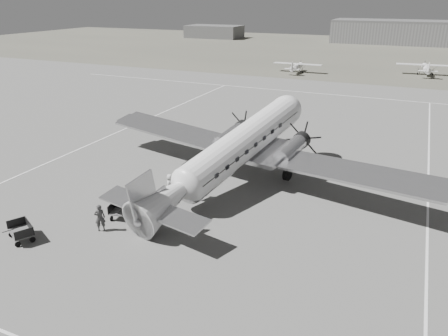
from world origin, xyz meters
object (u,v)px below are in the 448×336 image
Objects in this scene: light_plane_left at (297,68)px; baggage_cart_far at (21,232)px; baggage_cart_near at (124,212)px; ground_crew at (100,218)px; shed_secondary at (214,32)px; ramp_agent at (150,193)px; dc3_airliner at (235,152)px; passenger at (170,185)px; light_plane_right at (426,69)px; hangar_main at (407,32)px.

light_plane_left reaches higher than baggage_cart_far.
baggage_cart_far is at bearing -142.44° from baggage_cart_near.
baggage_cart_near is at bearing -143.74° from ground_crew.
shed_secondary reaches higher than ramp_agent.
light_plane_left is 4.93× the size of baggage_cart_far.
dc3_airliner is at bearing -64.18° from shed_secondary.
ramp_agent is at bearing -114.21° from dc3_airliner.
ramp_agent is at bearing 163.01° from passenger.
ramp_agent is (0.52, 2.33, 0.45)m from baggage_cart_near.
passenger is (-16.06, -62.57, -0.23)m from light_plane_right.
ramp_agent is at bearing -143.74° from ground_crew.
ground_crew is (48.70, -120.30, -1.12)m from shed_secondary.
baggage_cart_far is at bearing 158.37° from ramp_agent.
light_plane_right is 68.94m from baggage_cart_near.
dc3_airliner is 16.57× the size of ground_crew.
baggage_cart_far is (-14.88, -128.06, -2.78)m from hangar_main.
baggage_cart_near is 4.35m from passenger.
dc3_airliner is at bearing -80.34° from light_plane_left.
hangar_main reaches higher than dc3_airliner.
shed_secondary is 129.79m from ground_crew.
shed_secondary is 123.13m from dc3_airliner.
dc3_airliner is at bearing -50.48° from passenger.
light_plane_right is 6.14× the size of passenger.
hangar_main reaches higher than shed_secondary.
shed_secondary reaches higher than light_plane_left.
baggage_cart_near is at bearing 163.01° from passenger.
passenger is (0.43, 1.90, -0.13)m from ramp_agent.
light_plane_left is at bearing 112.81° from dc3_airliner.
baggage_cart_near is at bearing 76.82° from baggage_cart_far.
shed_secondary is at bearing 128.47° from dc3_airliner.
dc3_airliner reaches higher than baggage_cart_far.
hangar_main is 24.00× the size of ground_crew.
light_plane_right is at bearing -83.84° from hangar_main.
ground_crew is at bearing -104.85° from dc3_airliner.
ground_crew is 0.91× the size of ramp_agent.
hangar_main reaches higher than ramp_agent.
light_plane_right is at bearing -18.73° from passenger.
light_plane_left is 5.16× the size of ground_crew.
hangar_main is 60.22m from shed_secondary.
dc3_airliner is at bearing 48.23° from baggage_cart_near.
baggage_cart_far is 8.24m from ramp_agent.
ground_crew is at bearing 163.01° from passenger.
hangar_main is 1.45× the size of dc3_airliner.
ground_crew is (3.58, 2.76, 0.36)m from baggage_cart_far.
dc3_airliner is 17.41× the size of passenger.
dc3_airliner is 15.06m from baggage_cart_far.
light_plane_right is 64.60m from passenger.
shed_secondary is at bearing 19.32° from passenger.
dc3_airliner is 53.40m from light_plane_left.
shed_secondary is 131.08m from baggage_cart_far.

